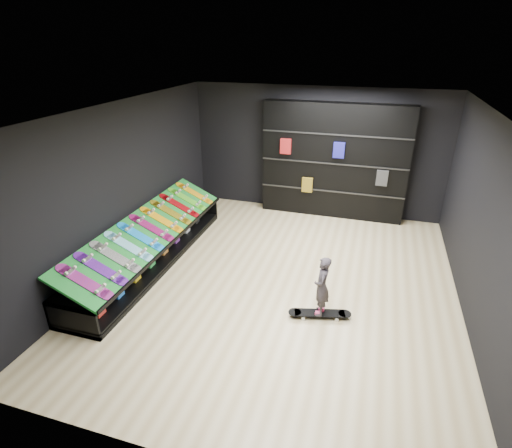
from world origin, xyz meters
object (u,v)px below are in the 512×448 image
(back_shelving, at_px, (334,162))
(floor_skateboard, at_px, (319,315))
(child, at_px, (321,297))
(display_rack, at_px, (152,250))

(back_shelving, bearing_deg, floor_skateboard, -84.73)
(child, bearing_deg, display_rack, -107.21)
(display_rack, distance_m, floor_skateboard, 3.48)
(floor_skateboard, bearing_deg, child, 0.00)
(display_rack, xyz_separation_m, child, (3.38, -0.76, 0.13))
(floor_skateboard, height_order, child, child)
(display_rack, distance_m, child, 3.47)
(back_shelving, height_order, floor_skateboard, back_shelving)
(back_shelving, relative_size, child, 5.71)
(floor_skateboard, relative_size, child, 1.67)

